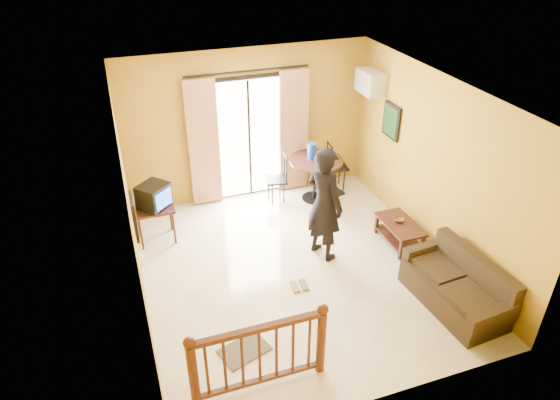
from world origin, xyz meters
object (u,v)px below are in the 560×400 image
object	(u,v)px
standing_person	(324,204)
coffee_table	(400,230)
dining_table	(316,168)
sofa	(458,287)
television	(154,196)

from	to	relation	value
standing_person	coffee_table	bearing A→B (deg)	-118.64
dining_table	standing_person	bearing A→B (deg)	-108.63
sofa	coffee_table	bearing A→B (deg)	85.28
coffee_table	sofa	world-z (taller)	sofa
coffee_table	standing_person	bearing A→B (deg)	173.51
dining_table	coffee_table	xyz separation A→B (m)	(0.75, -1.79, -0.40)
dining_table	coffee_table	size ratio (longest dim) A/B	1.12
television	standing_person	size ratio (longest dim) A/B	0.32
dining_table	television	bearing A→B (deg)	-172.73
sofa	standing_person	xyz separation A→B (m)	(-1.31, 1.68, 0.64)
sofa	standing_person	world-z (taller)	standing_person
dining_table	standing_person	distance (m)	1.76
coffee_table	dining_table	bearing A→B (deg)	112.78
television	coffee_table	xyz separation A→B (m)	(3.72, -1.41, -0.57)
television	coffee_table	distance (m)	4.02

